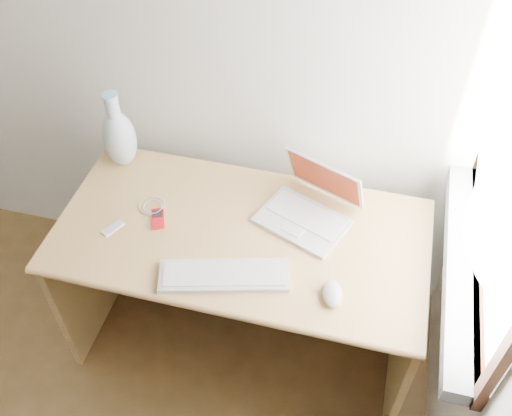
% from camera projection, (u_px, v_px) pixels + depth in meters
% --- Properties ---
extents(desk, '(1.35, 0.67, 0.71)m').
position_uv_depth(desk, '(247.00, 251.00, 2.26)').
color(desk, tan).
rests_on(desk, floor).
extents(laptop, '(0.37, 0.36, 0.21)m').
position_uv_depth(laptop, '(305.00, 205.00, 2.09)').
color(laptop, silver).
rests_on(laptop, desk).
extents(external_keyboard, '(0.46, 0.24, 0.02)m').
position_uv_depth(external_keyboard, '(224.00, 275.00, 1.92)').
color(external_keyboard, silver).
rests_on(external_keyboard, desk).
extents(mouse, '(0.09, 0.12, 0.04)m').
position_uv_depth(mouse, '(332.00, 294.00, 1.85)').
color(mouse, silver).
rests_on(mouse, desk).
extents(ipod, '(0.08, 0.11, 0.01)m').
position_uv_depth(ipod, '(158.00, 219.00, 2.10)').
color(ipod, '#B90C18').
rests_on(ipod, desk).
extents(cable_coil, '(0.10, 0.10, 0.01)m').
position_uv_depth(cable_coil, '(152.00, 206.00, 2.15)').
color(cable_coil, silver).
rests_on(cable_coil, desk).
extents(remote, '(0.07, 0.09, 0.01)m').
position_uv_depth(remote, '(113.00, 228.00, 2.07)').
color(remote, silver).
rests_on(remote, desk).
extents(vase, '(0.13, 0.13, 0.34)m').
position_uv_depth(vase, '(119.00, 137.00, 2.22)').
color(vase, silver).
rests_on(vase, desk).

